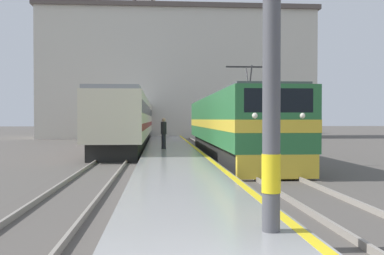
{
  "coord_description": "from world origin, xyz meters",
  "views": [
    {
      "loc": [
        -0.74,
        -3.73,
        2.07
      ],
      "look_at": [
        1.23,
        23.21,
        1.57
      ],
      "focal_mm": 42.0,
      "sensor_mm": 36.0,
      "label": 1
    }
  ],
  "objects_px": {
    "locomotive_train": "(231,125)",
    "passenger_train": "(131,120)",
    "clock_tower": "(144,45)",
    "person_on_platform": "(164,132)"
  },
  "relations": [
    {
      "from": "person_on_platform",
      "to": "clock_tower",
      "type": "height_order",
      "value": "clock_tower"
    },
    {
      "from": "passenger_train",
      "to": "locomotive_train",
      "type": "bearing_deg",
      "value": -63.36
    },
    {
      "from": "locomotive_train",
      "to": "clock_tower",
      "type": "height_order",
      "value": "clock_tower"
    },
    {
      "from": "person_on_platform",
      "to": "clock_tower",
      "type": "distance_m",
      "value": 41.28
    },
    {
      "from": "passenger_train",
      "to": "clock_tower",
      "type": "xyz_separation_m",
      "value": [
        0.08,
        29.25,
        10.92
      ]
    },
    {
      "from": "locomotive_train",
      "to": "clock_tower",
      "type": "distance_m",
      "value": 43.46
    },
    {
      "from": "locomotive_train",
      "to": "person_on_platform",
      "type": "height_order",
      "value": "locomotive_train"
    },
    {
      "from": "passenger_train",
      "to": "person_on_platform",
      "type": "height_order",
      "value": "passenger_train"
    },
    {
      "from": "passenger_train",
      "to": "person_on_platform",
      "type": "distance_m",
      "value": 10.61
    },
    {
      "from": "locomotive_train",
      "to": "passenger_train",
      "type": "distance_m",
      "value": 13.77
    }
  ]
}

